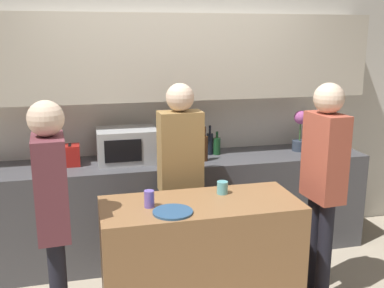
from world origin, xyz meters
The scene contains 15 objects.
back_wall centered at (0.00, 1.66, 1.54)m, with size 6.40×0.40×2.70m.
back_counter centered at (0.00, 1.39, 0.46)m, with size 3.60×0.62×0.92m.
kitchen_island centered at (-0.03, 0.33, 0.45)m, with size 1.36×0.58×0.91m.
microwave centered at (-0.42, 1.42, 1.07)m, with size 0.52×0.39×0.30m.
toaster centered at (-0.96, 1.42, 1.01)m, with size 0.26×0.16×0.18m.
potted_plant centered at (1.25, 1.42, 1.12)m, with size 0.14×0.14×0.39m.
bottle_0 centered at (0.25, 1.29, 1.04)m, with size 0.06×0.06×0.31m.
bottle_1 centered at (0.36, 1.50, 1.02)m, with size 0.06×0.06×0.28m.
bottle_2 centered at (0.43, 1.48, 1.00)m, with size 0.07×0.07×0.22m.
plate_on_island centered at (-0.26, 0.18, 0.91)m, with size 0.26×0.26×0.01m.
cup_0 centered at (0.16, 0.46, 0.95)m, with size 0.08×0.08×0.09m.
cup_1 centered at (-0.39, 0.32, 0.96)m, with size 0.07×0.07×0.11m.
person_left centered at (-1.00, 0.26, 0.98)m, with size 0.22×0.35×1.65m.
person_center centered at (0.93, 0.40, 1.01)m, with size 0.22×0.35×1.69m.
person_right centered at (-0.05, 0.88, 0.99)m, with size 0.35×0.22×1.66m.
Camera 1 is at (-0.77, -2.46, 2.02)m, focal length 42.00 mm.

